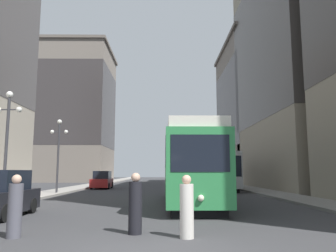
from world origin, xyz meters
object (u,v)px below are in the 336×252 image
Objects in this scene: transit_bus at (215,170)px; lamp_post_left_near at (7,129)px; pedestrian_on_sidewalk at (15,208)px; lamp_post_left_far at (59,144)px; pedestrian_crossing_far at (135,205)px; pedestrian_crossing_near at (187,208)px; streetcar at (189,165)px; parked_car_left_mid at (102,180)px.

lamp_post_left_near is at bearing -130.18° from transit_bus.
transit_bus reaches higher than pedestrian_on_sidewalk.
pedestrian_crossing_far is at bearing -65.68° from lamp_post_left_far.
lamp_post_left_far is at bearing 104.00° from pedestrian_on_sidewalk.
pedestrian_crossing_near is 0.97× the size of pedestrian_crossing_far.
streetcar is 9.98m from lamp_post_left_near.
streetcar is 3.00× the size of parked_car_left_mid.
pedestrian_crossing_far is (-2.19, -9.08, -1.30)m from streetcar.
pedestrian_crossing_near is 19.75m from lamp_post_left_far.
parked_car_left_mid is 27.06m from pedestrian_crossing_near.
lamp_post_left_near is 1.03× the size of lamp_post_left_far.
transit_bus is at bearing 49.99° from lamp_post_left_near.
parked_car_left_mid is at bearing 115.70° from streetcar.
pedestrian_on_sidewalk is at bearing -62.88° from lamp_post_left_near.
pedestrian_crossing_far is at bearing -103.35° from streetcar.
lamp_post_left_near is at bearing 95.14° from pedestrian_crossing_near.
pedestrian_crossing_far is (5.65, -25.51, -0.04)m from parked_car_left_mid.
lamp_post_left_far is (-0.00, 8.72, -0.11)m from lamp_post_left_near.
pedestrian_crossing_near is 0.99× the size of pedestrian_on_sidewalk.
pedestrian_on_sidewalk is (-9.17, -24.59, -1.16)m from transit_bus.
parked_car_left_mid is at bearing 83.82° from lamp_post_left_near.
transit_bus is 7.74× the size of pedestrian_crossing_near.
streetcar is 12.50m from lamp_post_left_far.
lamp_post_left_far is at bearing 76.28° from pedestrian_crossing_near.
streetcar is at bearing -38.07° from lamp_post_left_far.
streetcar is at bearing 6.42° from lamp_post_left_near.
lamp_post_left_near reaches higher than parked_car_left_mid.
pedestrian_on_sidewalk reaches higher than pedestrian_crossing_near.
pedestrian_crossing_near is at bearing 166.98° from pedestrian_crossing_far.
pedestrian_crossing_near is 0.29× the size of lamp_post_left_far.
pedestrian_on_sidewalk is (2.45, -26.02, -0.06)m from parked_car_left_mid.
parked_car_left_mid is 2.51× the size of pedestrian_crossing_far.
pedestrian_crossing_far is 18.59m from lamp_post_left_far.
transit_bus is at bearing -8.38° from parked_car_left_mid.
lamp_post_left_far is (-1.90, -8.81, 3.06)m from parked_car_left_mid.
streetcar is 18.25m from parked_car_left_mid.
lamp_post_left_near reaches higher than transit_bus.
pedestrian_crossing_far is at bearing -104.08° from transit_bus.
pedestrian_crossing_near is 0.28× the size of lamp_post_left_near.
lamp_post_left_far is (-8.98, 17.31, 3.12)m from pedestrian_crossing_near.
streetcar is 9.80m from pedestrian_crossing_near.
lamp_post_left_near is at bearing -90.00° from lamp_post_left_far.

